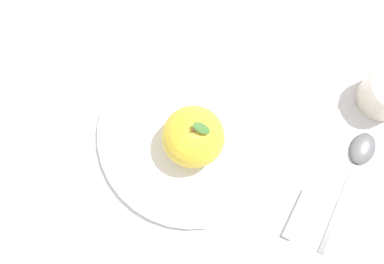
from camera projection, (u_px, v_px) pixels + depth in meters
ground_plane at (221, 141)px, 0.75m from camera, size 2.40×2.40×0.00m
dinner_plate at (192, 134)px, 0.74m from camera, size 0.27×0.27×0.02m
apple at (193, 137)px, 0.69m from camera, size 0.08×0.08×0.10m
knife at (313, 179)px, 0.74m from camera, size 0.14×0.19×0.01m
spoon at (357, 162)px, 0.74m from camera, size 0.12×0.16×0.01m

